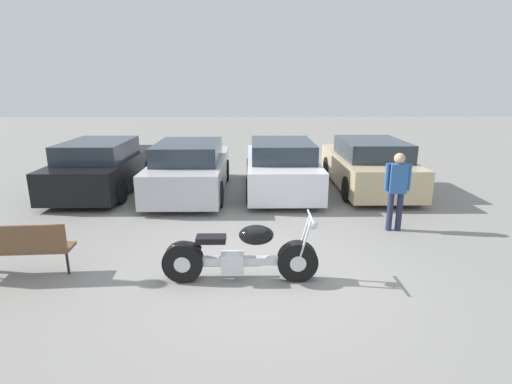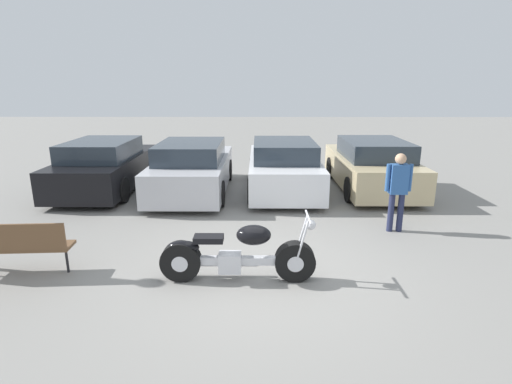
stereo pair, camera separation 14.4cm
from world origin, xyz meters
TOP-DOWN VIEW (x-y plane):
  - ground_plane at (0.00, 0.00)m, footprint 60.00×60.00m
  - motorcycle at (-0.40, -0.21)m, footprint 2.34×0.62m
  - parked_car_black at (-4.33, 5.15)m, footprint 1.91×4.38m
  - parked_car_silver at (-1.85, 4.84)m, footprint 1.91×4.38m
  - parked_car_white at (0.63, 5.07)m, footprint 1.91×4.38m
  - parked_car_champagne at (3.10, 5.25)m, footprint 1.91×4.38m
  - park_bench at (-3.79, -0.10)m, footprint 1.62×0.50m
  - person_standing at (2.70, 1.89)m, footprint 0.52×0.21m

SIDE VIEW (x-z plane):
  - ground_plane at x=0.00m, z-range 0.00..0.00m
  - motorcycle at x=-0.40m, z-range -0.10..0.93m
  - park_bench at x=-3.79m, z-range 0.10..0.99m
  - parked_car_black at x=-4.33m, z-range -0.04..1.37m
  - parked_car_silver at x=-1.85m, z-range -0.04..1.37m
  - parked_car_white at x=0.63m, z-range -0.04..1.37m
  - parked_car_champagne at x=3.10m, z-range -0.04..1.37m
  - person_standing at x=2.70m, z-range 0.14..1.74m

